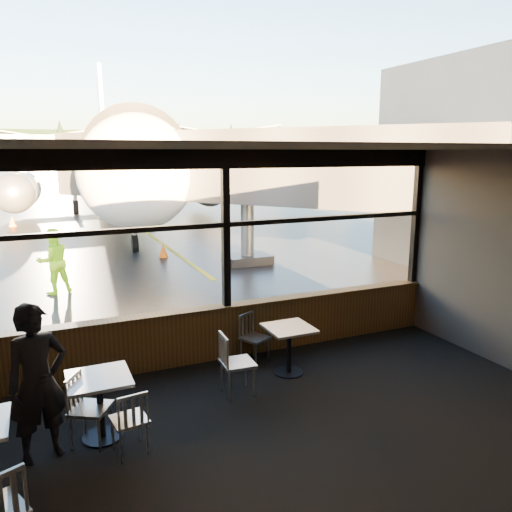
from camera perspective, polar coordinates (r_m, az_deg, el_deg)
ground_plane at (r=127.66m, az=-22.83°, el=9.37°), size 520.00×520.00×0.00m
carpet_floor at (r=6.38m, az=6.89°, el=-21.03°), size 8.00×6.00×0.01m
ceiling at (r=5.37m, az=7.83°, el=12.11°), size 8.00×6.00×0.04m
window_sill at (r=8.62m, az=-3.33°, el=-8.65°), size 8.00×0.28×0.90m
window_header at (r=8.08m, az=-3.58°, el=11.00°), size 8.00×0.18×0.30m
mullion_centre at (r=8.18m, az=-3.48°, el=2.92°), size 0.12×0.12×2.60m
mullion_right at (r=10.23m, az=17.81°, el=4.17°), size 0.12×0.12×2.60m
window_transom at (r=8.16m, az=-3.49°, el=3.61°), size 8.00×0.10×0.08m
airliner at (r=29.26m, az=-16.21°, el=14.79°), size 31.38×36.51×10.41m
jet_bridge at (r=14.61m, az=2.30°, el=6.94°), size 8.32×10.17×4.44m
cafe_table_near at (r=8.04m, az=3.77°, el=-10.70°), size 0.70×0.70×0.78m
cafe_table_mid at (r=6.63m, az=-17.33°, el=-16.22°), size 0.74×0.74×0.81m
chair_near_w at (r=7.34m, az=-2.12°, el=-12.21°), size 0.54×0.54×0.95m
chair_near_n at (r=8.41m, az=-0.15°, el=-9.42°), size 0.61×0.61×0.84m
chair_mid_s at (r=6.27m, az=-14.25°, el=-17.74°), size 0.50×0.50×0.82m
chair_mid_w at (r=6.54m, az=-18.38°, el=-16.30°), size 0.67×0.67×0.89m
passenger at (r=6.27m, az=-23.66°, el=-13.14°), size 0.77×0.62×1.84m
ground_crew at (r=13.27m, az=-22.14°, el=-0.56°), size 0.94×0.82×1.63m
cone_nose at (r=16.96m, az=-10.55°, el=0.60°), size 0.32×0.32×0.44m
cone_wing at (r=26.23m, az=-26.09°, el=3.59°), size 0.36×0.36×0.50m
hangar_mid at (r=192.60m, az=-23.43°, el=11.34°), size 38.00×15.00×10.00m
hangar_right at (r=195.93m, az=-5.21°, el=12.53°), size 50.00×20.00×12.00m
fuel_tank_c at (r=189.72m, az=-26.43°, el=10.49°), size 8.00×8.00×6.00m
treeline at (r=217.61m, az=-23.54°, el=11.54°), size 360.00×3.00×12.00m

